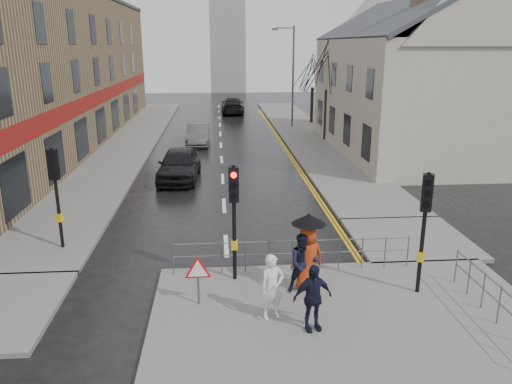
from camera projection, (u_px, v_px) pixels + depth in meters
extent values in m
plane|color=black|center=(228.00, 286.00, 14.40)|extent=(120.00, 120.00, 0.00)
cube|color=#605E5B|center=(365.00, 350.00, 11.25)|extent=(10.00, 9.00, 0.14)
cube|color=#605E5B|center=(130.00, 140.00, 35.87)|extent=(4.00, 44.00, 0.14)
cube|color=#605E5B|center=(304.00, 133.00, 38.75)|extent=(4.00, 40.00, 0.14)
cube|color=#605E5B|center=(409.00, 239.00, 17.73)|extent=(4.00, 4.20, 0.14)
cube|color=#7E6748|center=(38.00, 71.00, 33.10)|extent=(8.00, 42.00, 10.00)
cube|color=#B3AE9C|center=(410.00, 97.00, 31.50)|extent=(9.00, 16.00, 7.00)
cube|color=#7E6748|center=(413.00, 6.00, 33.78)|extent=(0.70, 0.90, 1.80)
cube|color=gray|center=(227.00, 27.00, 71.20)|extent=(5.00, 5.00, 18.00)
cylinder|color=black|center=(234.00, 224.00, 14.08)|extent=(0.11, 0.11, 3.40)
cube|color=black|center=(234.00, 184.00, 13.75)|extent=(0.28, 0.22, 1.00)
cylinder|color=#FF0C07|center=(234.00, 175.00, 13.53)|extent=(0.16, 0.04, 0.16)
cylinder|color=black|center=(234.00, 186.00, 13.62)|extent=(0.16, 0.04, 0.16)
cylinder|color=black|center=(234.00, 196.00, 13.70)|extent=(0.16, 0.04, 0.16)
cube|color=gold|center=(234.00, 245.00, 14.26)|extent=(0.18, 0.14, 0.28)
cylinder|color=black|center=(423.00, 234.00, 13.30)|extent=(0.11, 0.11, 3.40)
cube|color=black|center=(427.00, 193.00, 12.98)|extent=(0.34, 0.30, 1.00)
cylinder|color=black|center=(429.00, 183.00, 12.76)|extent=(0.16, 0.09, 0.16)
cylinder|color=black|center=(427.00, 194.00, 12.85)|extent=(0.16, 0.09, 0.16)
cylinder|color=black|center=(426.00, 205.00, 12.93)|extent=(0.16, 0.09, 0.16)
cube|color=gold|center=(421.00, 256.00, 13.49)|extent=(0.22, 0.19, 0.28)
cylinder|color=black|center=(57.00, 199.00, 16.33)|extent=(0.11, 0.11, 3.40)
cube|color=black|center=(53.00, 165.00, 16.00)|extent=(0.34, 0.30, 1.00)
cylinder|color=black|center=(55.00, 155.00, 16.05)|extent=(0.16, 0.09, 0.16)
cylinder|color=black|center=(56.00, 164.00, 16.13)|extent=(0.16, 0.09, 0.16)
cylinder|color=black|center=(57.00, 173.00, 16.22)|extent=(0.16, 0.09, 0.16)
cube|color=gold|center=(60.00, 218.00, 16.51)|extent=(0.22, 0.19, 0.28)
cylinder|color=#595B5E|center=(173.00, 259.00, 14.67)|extent=(0.04, 0.04, 1.00)
cylinder|color=#595B5E|center=(408.00, 251.00, 15.20)|extent=(0.04, 0.04, 1.00)
cylinder|color=#595B5E|center=(293.00, 241.00, 14.80)|extent=(7.10, 0.04, 0.04)
cylinder|color=#595B5E|center=(293.00, 254.00, 14.92)|extent=(7.10, 0.04, 0.04)
cylinder|color=#595B5E|center=(456.00, 266.00, 14.22)|extent=(0.04, 0.04, 1.00)
cylinder|color=#595B5E|center=(502.00, 288.00, 11.94)|extent=(0.04, 4.50, 0.04)
cylinder|color=#595B5E|center=(499.00, 303.00, 12.06)|extent=(0.04, 4.50, 0.04)
cylinder|color=#595B5E|center=(198.00, 289.00, 13.03)|extent=(0.06, 0.06, 0.85)
cylinder|color=red|center=(198.00, 271.00, 12.88)|extent=(0.80, 0.03, 0.80)
cylinder|color=white|center=(198.00, 271.00, 12.86)|extent=(0.60, 0.03, 0.60)
cylinder|color=#595B5E|center=(293.00, 77.00, 40.42)|extent=(0.16, 0.16, 8.00)
cylinder|color=#595B5E|center=(285.00, 28.00, 39.29)|extent=(1.40, 0.10, 0.10)
cube|color=#595B5E|center=(275.00, 29.00, 39.26)|extent=(0.50, 0.25, 0.18)
cylinder|color=black|center=(326.00, 115.00, 35.44)|extent=(0.26, 0.26, 3.50)
cylinder|color=black|center=(312.00, 105.00, 43.20)|extent=(0.26, 0.26, 3.00)
imported|color=white|center=(272.00, 287.00, 12.25)|extent=(0.71, 0.57, 1.67)
imported|color=black|center=(303.00, 263.00, 13.58)|extent=(0.86, 0.70, 1.68)
imported|color=#9F3112|center=(308.00, 257.00, 13.75)|extent=(1.00, 0.76, 1.84)
cylinder|color=black|center=(308.00, 254.00, 13.72)|extent=(0.02, 0.02, 2.04)
cone|color=black|center=(309.00, 219.00, 13.43)|extent=(0.96, 0.96, 0.28)
imported|color=black|center=(312.00, 298.00, 11.74)|extent=(1.05, 0.62, 1.67)
imported|color=black|center=(179.00, 164.00, 25.47)|extent=(2.21, 4.90, 1.63)
imported|color=#47484C|center=(198.00, 135.00, 34.45)|extent=(1.55, 4.31, 1.41)
imported|color=black|center=(233.00, 105.00, 49.99)|extent=(2.32, 5.53, 1.60)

